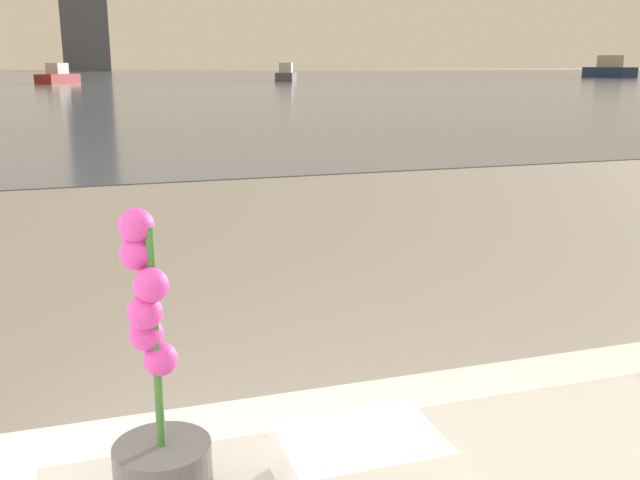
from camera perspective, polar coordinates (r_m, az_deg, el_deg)
potted_orchid at (r=1.05m, az=-12.73°, el=-14.70°), size 0.14×0.14×0.43m
towel_stack at (r=1.11m, az=3.23°, el=-17.23°), size 0.24×0.17×0.08m
harbor_water at (r=62.08m, az=-17.86°, el=12.24°), size 180.00×110.00×0.01m
harbor_boat_0 at (r=65.31m, az=22.14°, el=12.51°), size 1.70×4.81×1.80m
harbor_boat_1 at (r=47.83m, az=-2.73°, el=13.07°), size 2.17×3.36×1.19m
harbor_boat_3 at (r=44.62m, az=-20.24°, el=12.18°), size 2.48×3.24×1.17m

